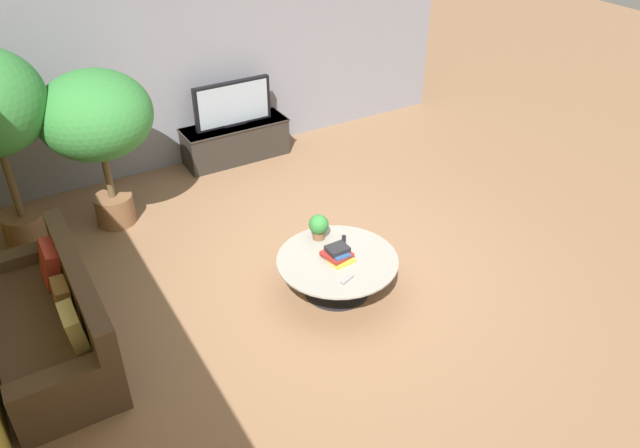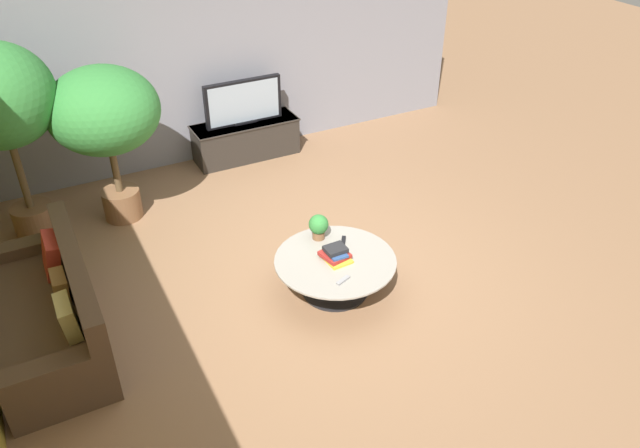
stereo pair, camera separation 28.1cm
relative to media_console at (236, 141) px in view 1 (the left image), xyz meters
name	(u,v)px [view 1 (the left image)]	position (x,y,z in m)	size (l,w,h in m)	color
ground_plane	(333,275)	(-0.23, -2.94, -0.27)	(24.00, 24.00, 0.00)	#8C6647
back_wall_stone	(202,49)	(-0.23, 0.32, 1.23)	(7.40, 0.12, 3.00)	gray
media_console	(236,141)	(0.00, 0.00, 0.00)	(1.45, 0.50, 0.52)	#2D2823
television	(233,104)	(0.00, 0.00, 0.54)	(1.07, 0.13, 0.60)	black
coffee_table	(337,268)	(-0.33, -3.17, 0.01)	(1.20, 1.20, 0.39)	black
couch_by_wall	(53,324)	(-2.90, -2.60, 0.02)	(0.84, 2.00, 0.84)	#4C3828
potted_palm_corner	(96,120)	(-1.88, -0.78, 1.03)	(1.22, 1.22, 1.83)	brown
potted_plant_tabletop	(319,226)	(-0.30, -2.77, 0.27)	(0.20, 0.20, 0.27)	brown
book_stack	(337,254)	(-0.32, -3.16, 0.18)	(0.28, 0.31, 0.13)	gold
remote_black	(344,240)	(-0.11, -2.94, 0.13)	(0.04, 0.16, 0.02)	black
remote_silver	(347,279)	(-0.42, -3.50, 0.13)	(0.04, 0.16, 0.02)	gray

